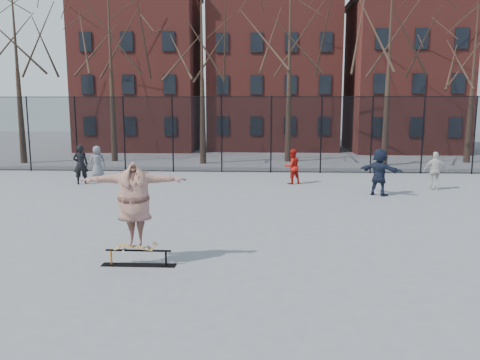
{
  "coord_description": "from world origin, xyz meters",
  "views": [
    {
      "loc": [
        0.81,
        -11.54,
        3.55
      ],
      "look_at": [
        0.15,
        1.5,
        1.44
      ],
      "focal_mm": 35.0,
      "sensor_mm": 36.0,
      "label": 1
    }
  ],
  "objects_px": {
    "bystander_white": "(435,171)",
    "bystander_navy": "(379,172)",
    "skate_rail": "(139,259)",
    "skater": "(134,204)",
    "skateboard": "(136,247)",
    "bystander_black": "(81,164)",
    "bystander_grey": "(97,162)",
    "bystander_red": "(292,166)"
  },
  "relations": [
    {
      "from": "skater",
      "to": "bystander_black",
      "type": "relative_size",
      "value": 1.28
    },
    {
      "from": "bystander_navy",
      "to": "skateboard",
      "type": "bearing_deg",
      "value": 86.54
    },
    {
      "from": "skateboard",
      "to": "bystander_grey",
      "type": "height_order",
      "value": "bystander_grey"
    },
    {
      "from": "bystander_grey",
      "to": "bystander_black",
      "type": "bearing_deg",
      "value": 60.11
    },
    {
      "from": "skateboard",
      "to": "bystander_white",
      "type": "height_order",
      "value": "bystander_white"
    },
    {
      "from": "bystander_black",
      "to": "bystander_red",
      "type": "xyz_separation_m",
      "value": [
        9.53,
        0.54,
        -0.1
      ]
    },
    {
      "from": "skateboard",
      "to": "skater",
      "type": "height_order",
      "value": "skater"
    },
    {
      "from": "bystander_black",
      "to": "bystander_white",
      "type": "distance_m",
      "value": 15.46
    },
    {
      "from": "bystander_red",
      "to": "bystander_black",
      "type": "bearing_deg",
      "value": -23.9
    },
    {
      "from": "bystander_white",
      "to": "skateboard",
      "type": "bearing_deg",
      "value": 53.09
    },
    {
      "from": "bystander_navy",
      "to": "skate_rail",
      "type": "bearing_deg",
      "value": 86.73
    },
    {
      "from": "skater",
      "to": "bystander_white",
      "type": "relative_size",
      "value": 1.42
    },
    {
      "from": "skate_rail",
      "to": "bystander_black",
      "type": "bearing_deg",
      "value": 117.26
    },
    {
      "from": "skateboard",
      "to": "bystander_navy",
      "type": "xyz_separation_m",
      "value": [
        7.38,
        8.57,
        0.52
      ]
    },
    {
      "from": "skateboard",
      "to": "bystander_red",
      "type": "bearing_deg",
      "value": 69.74
    },
    {
      "from": "skate_rail",
      "to": "bystander_red",
      "type": "relative_size",
      "value": 1.05
    },
    {
      "from": "bystander_black",
      "to": "skateboard",
      "type": "bearing_deg",
      "value": 98.94
    },
    {
      "from": "skater",
      "to": "bystander_grey",
      "type": "relative_size",
      "value": 1.44
    },
    {
      "from": "bystander_red",
      "to": "bystander_navy",
      "type": "bearing_deg",
      "value": 114.65
    },
    {
      "from": "skater",
      "to": "skateboard",
      "type": "bearing_deg",
      "value": 0.0
    },
    {
      "from": "skate_rail",
      "to": "bystander_red",
      "type": "distance_m",
      "value": 11.88
    },
    {
      "from": "bystander_grey",
      "to": "bystander_red",
      "type": "bearing_deg",
      "value": 145.51
    },
    {
      "from": "bystander_grey",
      "to": "bystander_white",
      "type": "xyz_separation_m",
      "value": [
        15.34,
        -2.5,
        0.01
      ]
    },
    {
      "from": "skateboard",
      "to": "skate_rail",
      "type": "bearing_deg",
      "value": -0.0
    },
    {
      "from": "skater",
      "to": "bystander_navy",
      "type": "bearing_deg",
      "value": 41.53
    },
    {
      "from": "bystander_white",
      "to": "bystander_grey",
      "type": "bearing_deg",
      "value": -0.89
    },
    {
      "from": "skateboard",
      "to": "bystander_grey",
      "type": "xyz_separation_m",
      "value": [
        -5.31,
        12.43,
        0.38
      ]
    },
    {
      "from": "bystander_red",
      "to": "skateboard",
      "type": "bearing_deg",
      "value": 42.58
    },
    {
      "from": "bystander_white",
      "to": "bystander_red",
      "type": "bearing_deg",
      "value": -3.17
    },
    {
      "from": "skater",
      "to": "bystander_black",
      "type": "height_order",
      "value": "skater"
    },
    {
      "from": "bystander_grey",
      "to": "bystander_white",
      "type": "distance_m",
      "value": 15.54
    },
    {
      "from": "skate_rail",
      "to": "bystander_black",
      "type": "relative_size",
      "value": 0.94
    },
    {
      "from": "bystander_black",
      "to": "bystander_white",
      "type": "xyz_separation_m",
      "value": [
        15.44,
        -0.67,
        -0.09
      ]
    },
    {
      "from": "skateboard",
      "to": "bystander_black",
      "type": "bearing_deg",
      "value": 117.05
    },
    {
      "from": "bystander_red",
      "to": "bystander_white",
      "type": "xyz_separation_m",
      "value": [
        5.92,
        -1.21,
        0.01
      ]
    },
    {
      "from": "skate_rail",
      "to": "skater",
      "type": "height_order",
      "value": "skater"
    },
    {
      "from": "skater",
      "to": "bystander_navy",
      "type": "xyz_separation_m",
      "value": [
        7.38,
        8.57,
        -0.46
      ]
    },
    {
      "from": "bystander_white",
      "to": "bystander_navy",
      "type": "distance_m",
      "value": 2.98
    },
    {
      "from": "skater",
      "to": "bystander_navy",
      "type": "height_order",
      "value": "skater"
    },
    {
      "from": "skate_rail",
      "to": "bystander_black",
      "type": "height_order",
      "value": "bystander_black"
    },
    {
      "from": "skate_rail",
      "to": "bystander_navy",
      "type": "distance_m",
      "value": 11.31
    },
    {
      "from": "skate_rail",
      "to": "bystander_navy",
      "type": "height_order",
      "value": "bystander_navy"
    }
  ]
}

